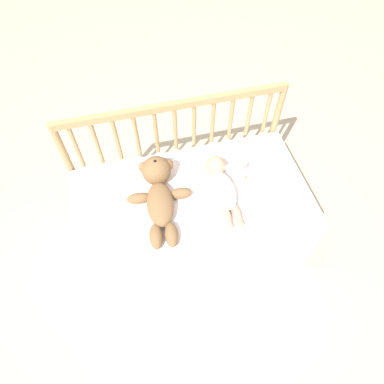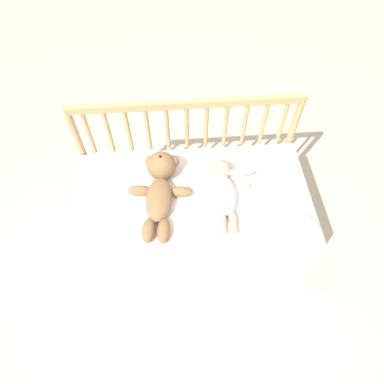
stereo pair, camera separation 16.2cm
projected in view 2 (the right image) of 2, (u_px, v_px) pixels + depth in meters
ground_plane at (192, 242)px, 2.12m from camera, size 12.00×12.00×0.00m
crib_mattress at (192, 222)px, 1.91m from camera, size 1.19×0.64×0.50m
crib_rail at (187, 135)px, 1.83m from camera, size 1.19×0.04×0.82m
blanket at (190, 201)px, 1.69m from camera, size 0.87×0.56×0.01m
teddy_bear at (160, 186)px, 1.68m from camera, size 0.33×0.49×0.15m
baby at (224, 189)px, 1.68m from camera, size 0.30×0.40×0.10m
small_pillow at (299, 227)px, 1.58m from camera, size 0.19×0.14×0.06m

